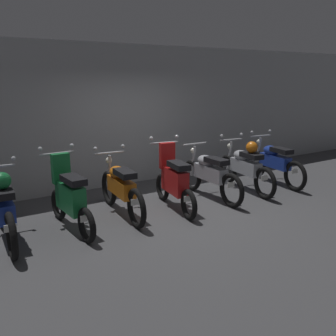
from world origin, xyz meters
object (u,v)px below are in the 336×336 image
at_px(motorbike_slot_1, 70,197).
at_px(motorbike_slot_5, 245,166).
at_px(motorbike_slot_4, 210,174).
at_px(motorbike_slot_6, 274,162).
at_px(motorbike_slot_2, 121,188).
at_px(motorbike_slot_0, 4,207).
at_px(motorbike_slot_3, 174,181).

bearing_deg(motorbike_slot_1, motorbike_slot_5, 1.19).
relative_size(motorbike_slot_4, motorbike_slot_6, 1.00).
xyz_separation_m(motorbike_slot_2, motorbike_slot_6, (3.80, -0.02, 0.00)).
bearing_deg(motorbike_slot_0, motorbike_slot_6, 0.60).
bearing_deg(motorbike_slot_5, motorbike_slot_0, 179.99).
bearing_deg(motorbike_slot_3, motorbike_slot_6, 4.11).
xyz_separation_m(motorbike_slot_1, motorbike_slot_3, (1.91, -0.06, 0.00)).
height_order(motorbike_slot_1, motorbike_slot_3, same).
height_order(motorbike_slot_0, motorbike_slot_2, same).
bearing_deg(motorbike_slot_4, motorbike_slot_2, 177.74).
distance_m(motorbike_slot_2, motorbike_slot_4, 1.90).
height_order(motorbike_slot_0, motorbike_slot_3, motorbike_slot_3).
height_order(motorbike_slot_1, motorbike_slot_2, motorbike_slot_1).
xyz_separation_m(motorbike_slot_1, motorbike_slot_2, (0.95, 0.16, -0.04)).
bearing_deg(motorbike_slot_1, motorbike_slot_0, 175.15).
height_order(motorbike_slot_1, motorbike_slot_6, motorbike_slot_1).
height_order(motorbike_slot_2, motorbike_slot_3, motorbike_slot_3).
relative_size(motorbike_slot_2, motorbike_slot_4, 1.00).
distance_m(motorbike_slot_0, motorbike_slot_6, 5.71).
bearing_deg(motorbike_slot_0, motorbike_slot_3, -2.90).
xyz_separation_m(motorbike_slot_0, motorbike_slot_2, (1.90, 0.08, -0.04)).
height_order(motorbike_slot_0, motorbike_slot_4, motorbike_slot_0).
xyz_separation_m(motorbike_slot_1, motorbike_slot_5, (3.81, 0.08, 0.00)).
xyz_separation_m(motorbike_slot_0, motorbike_slot_6, (5.71, 0.06, -0.04)).
relative_size(motorbike_slot_1, motorbike_slot_5, 0.86).
distance_m(motorbike_slot_1, motorbike_slot_5, 3.81).
bearing_deg(motorbike_slot_3, motorbike_slot_0, 177.10).
distance_m(motorbike_slot_1, motorbike_slot_4, 2.86).
bearing_deg(motorbike_slot_3, motorbike_slot_4, 8.82).
height_order(motorbike_slot_2, motorbike_slot_6, same).
xyz_separation_m(motorbike_slot_2, motorbike_slot_4, (1.90, -0.07, -0.00)).
xyz_separation_m(motorbike_slot_0, motorbike_slot_5, (4.75, -0.00, 0.00)).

